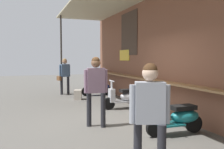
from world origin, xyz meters
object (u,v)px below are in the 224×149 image
object	(u,v)px
scooter_blue	(98,87)
scooter_silver	(125,97)
shopper_passing	(96,84)
scooter_teal	(178,117)
merchandise_crate	(78,95)
shopper_with_handbag	(64,72)
shopper_browsing	(150,109)

from	to	relation	value
scooter_blue	scooter_silver	xyz separation A→B (m)	(3.06, 0.00, 0.00)
shopper_passing	scooter_teal	bearing A→B (deg)	57.49
shopper_passing	merchandise_crate	distance (m)	4.19
shopper_with_handbag	scooter_teal	bearing A→B (deg)	-9.83
scooter_silver	scooter_blue	bearing A→B (deg)	-89.28
shopper_passing	shopper_with_handbag	bearing A→B (deg)	-175.99
merchandise_crate	scooter_silver	bearing A→B (deg)	25.74
scooter_silver	shopper_with_handbag	bearing A→B (deg)	-69.73
scooter_blue	scooter_teal	world-z (taller)	same
shopper_with_handbag	shopper_passing	distance (m)	5.70
shopper_browsing	shopper_passing	xyz separation A→B (m)	(-2.76, 0.05, 0.08)
scooter_blue	scooter_teal	size ratio (longest dim) A/B	1.00
scooter_silver	shopper_with_handbag	size ratio (longest dim) A/B	0.83
shopper_with_handbag	shopper_browsing	xyz separation A→B (m)	(8.45, -0.20, -0.03)
scooter_silver	shopper_passing	distance (m)	2.44
scooter_blue	shopper_with_handbag	size ratio (longest dim) A/B	0.83
shopper_browsing	shopper_passing	size ratio (longest dim) A/B	0.94
scooter_blue	scooter_teal	distance (m)	6.04
scooter_teal	shopper_with_handbag	world-z (taller)	shopper_with_handbag
scooter_teal	shopper_browsing	xyz separation A→B (m)	(1.55, -1.59, 0.61)
scooter_blue	merchandise_crate	size ratio (longest dim) A/B	3.56
scooter_teal	shopper_passing	bearing A→B (deg)	-37.02
scooter_teal	shopper_passing	world-z (taller)	shopper_passing
shopper_with_handbag	shopper_browsing	bearing A→B (deg)	-22.59
scooter_silver	scooter_teal	bearing A→B (deg)	90.72
scooter_silver	scooter_teal	distance (m)	2.97
shopper_with_handbag	merchandise_crate	xyz separation A→B (m)	(1.62, 0.28, -0.84)
scooter_blue	shopper_passing	world-z (taller)	shopper_passing
scooter_silver	shopper_with_handbag	xyz separation A→B (m)	(-3.93, -1.40, 0.64)
scooter_teal	shopper_with_handbag	size ratio (longest dim) A/B	0.83
merchandise_crate	shopper_passing	bearing A→B (deg)	-6.03
shopper_browsing	shopper_passing	bearing A→B (deg)	-160.80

